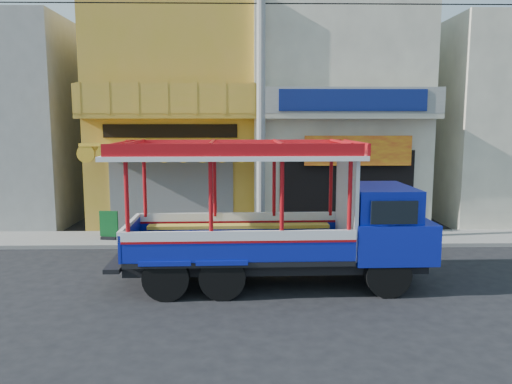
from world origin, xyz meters
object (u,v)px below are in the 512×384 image
at_px(green_sign, 109,227).
at_px(potted_plant_a, 363,225).
at_px(utility_pole, 266,82).
at_px(potted_plant_b, 361,221).
at_px(potted_plant_c, 406,217).
at_px(songthaew_truck, 296,217).

height_order(green_sign, potted_plant_a, green_sign).
distance_m(utility_pole, green_sign, 6.76).
relative_size(utility_pole, potted_plant_a, 32.46).
xyz_separation_m(utility_pole, potted_plant_a, (3.18, 0.52, -4.48)).
bearing_deg(potted_plant_b, potted_plant_a, -132.82).
height_order(green_sign, potted_plant_c, potted_plant_c).
distance_m(utility_pole, potted_plant_b, 5.38).
bearing_deg(songthaew_truck, potted_plant_b, 59.03).
relative_size(utility_pole, songthaew_truck, 3.80).
bearing_deg(green_sign, potted_plant_c, 5.26).
relative_size(songthaew_truck, potted_plant_b, 6.77).
bearing_deg(potted_plant_a, utility_pole, 144.64).
xyz_separation_m(songthaew_truck, potted_plant_a, (2.62, 4.25, -1.09)).
bearing_deg(songthaew_truck, potted_plant_c, 50.01).
bearing_deg(potted_plant_a, green_sign, 135.61).
bearing_deg(utility_pole, potted_plant_b, 9.18).
distance_m(utility_pole, potted_plant_a, 5.52).
xyz_separation_m(green_sign, potted_plant_a, (8.18, 0.02, 0.05)).
height_order(potted_plant_a, potted_plant_c, potted_plant_c).
distance_m(potted_plant_a, potted_plant_b, 0.14).
bearing_deg(utility_pole, green_sign, 174.38).
height_order(songthaew_truck, potted_plant_b, songthaew_truck).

